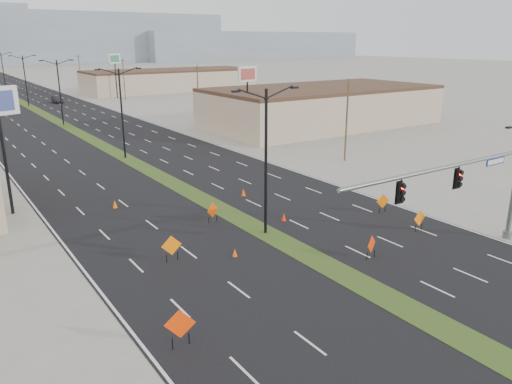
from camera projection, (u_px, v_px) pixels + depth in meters
ground at (400, 305)px, 25.52m from camera, size 600.00×600.00×0.00m
road_surface at (25, 104)px, 104.76m from camera, size 25.00×400.00×0.02m
median_strip at (25, 104)px, 104.76m from camera, size 2.00×400.00×0.04m
building_se_near at (322, 108)px, 78.57m from camera, size 36.00×18.00×5.50m
building_se_far at (171, 81)px, 132.29m from camera, size 44.00×16.00×5.00m
mesa_center at (30, 38)px, 280.53m from camera, size 220.00×50.00×28.00m
mesa_east at (248, 45)px, 348.99m from camera, size 160.00×50.00×18.00m
signal_mast at (475, 181)px, 30.28m from camera, size 16.30×0.60×8.00m
streetlight_0 at (266, 158)px, 33.45m from camera, size 5.15×0.24×10.02m
streetlight_1 at (122, 111)px, 55.63m from camera, size 5.15×0.24×10.02m
streetlight_2 at (60, 90)px, 77.82m from camera, size 5.15×0.24×10.02m
streetlight_3 at (25, 79)px, 100.00m from camera, size 5.15×0.24×10.02m
streetlight_4 at (3, 72)px, 122.19m from camera, size 5.15×0.24×10.02m
utility_pole_0 at (347, 119)px, 54.67m from camera, size 1.60×0.20×9.00m
utility_pole_1 at (198, 92)px, 82.40m from camera, size 1.60×0.20×9.00m
utility_pole_2 at (124, 79)px, 110.13m from camera, size 1.60×0.20×9.00m
utility_pole_3 at (80, 71)px, 137.86m from camera, size 1.60×0.20×9.00m
car_left at (6, 108)px, 93.38m from camera, size 1.83×4.38×1.48m
car_mid at (57, 100)px, 106.69m from camera, size 1.60×4.34×1.42m
construction_sign_0 at (180, 325)px, 21.76m from camera, size 1.30×0.55×1.84m
construction_sign_1 at (172, 246)px, 30.30m from camera, size 1.25×0.23×1.68m
construction_sign_2 at (213, 211)px, 36.84m from camera, size 1.09×0.46×1.54m
construction_sign_3 at (371, 245)px, 30.79m from camera, size 1.05×0.44×1.48m
construction_sign_4 at (419, 219)px, 35.15m from camera, size 1.17×0.08×1.56m
construction_sign_5 at (383, 202)px, 38.90m from camera, size 1.13×0.30×1.53m
cone_0 at (235, 253)px, 31.18m from camera, size 0.41×0.41×0.53m
cone_1 at (284, 217)px, 37.30m from camera, size 0.42×0.42×0.61m
cone_2 at (243, 192)px, 43.28m from camera, size 0.49×0.49×0.66m
cone_3 at (115, 204)px, 40.17m from camera, size 0.50×0.50×0.65m
pole_sign_east_near at (247, 79)px, 67.85m from camera, size 3.14×0.78×9.59m
pole_sign_east_far at (115, 62)px, 113.65m from camera, size 3.13×1.55×9.94m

